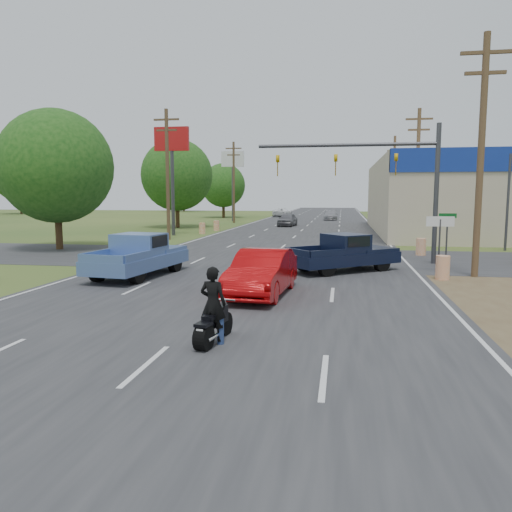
% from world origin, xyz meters
% --- Properties ---
extents(ground, '(200.00, 200.00, 0.00)m').
position_xyz_m(ground, '(0.00, 0.00, 0.00)').
color(ground, '#314E1F').
rests_on(ground, ground).
extents(main_road, '(15.00, 180.00, 0.02)m').
position_xyz_m(main_road, '(0.00, 40.00, 0.01)').
color(main_road, '#2D2D30').
rests_on(main_road, ground).
extents(cross_road, '(120.00, 10.00, 0.02)m').
position_xyz_m(cross_road, '(0.00, 18.00, 0.01)').
color(cross_road, '#2D2D30').
rests_on(cross_road, ground).
extents(utility_pole_1, '(2.00, 0.28, 10.00)m').
position_xyz_m(utility_pole_1, '(9.50, 13.00, 5.32)').
color(utility_pole_1, '#4C3823').
rests_on(utility_pole_1, ground).
extents(utility_pole_2, '(2.00, 0.28, 10.00)m').
position_xyz_m(utility_pole_2, '(9.50, 31.00, 5.32)').
color(utility_pole_2, '#4C3823').
rests_on(utility_pole_2, ground).
extents(utility_pole_3, '(2.00, 0.28, 10.00)m').
position_xyz_m(utility_pole_3, '(9.50, 49.00, 5.32)').
color(utility_pole_3, '#4C3823').
rests_on(utility_pole_3, ground).
extents(utility_pole_5, '(2.00, 0.28, 10.00)m').
position_xyz_m(utility_pole_5, '(-9.50, 28.00, 5.32)').
color(utility_pole_5, '#4C3823').
rests_on(utility_pole_5, ground).
extents(utility_pole_6, '(2.00, 0.28, 10.00)m').
position_xyz_m(utility_pole_6, '(-9.50, 52.00, 5.32)').
color(utility_pole_6, '#4C3823').
rests_on(utility_pole_6, ground).
extents(tree_0, '(7.14, 7.14, 8.84)m').
position_xyz_m(tree_0, '(-14.00, 20.00, 5.26)').
color(tree_0, '#422D19').
rests_on(tree_0, ground).
extents(tree_1, '(7.56, 7.56, 9.36)m').
position_xyz_m(tree_1, '(-13.50, 42.00, 5.57)').
color(tree_1, '#422D19').
rests_on(tree_1, ground).
extents(tree_2, '(6.72, 6.72, 8.32)m').
position_xyz_m(tree_2, '(-14.20, 66.00, 4.95)').
color(tree_2, '#422D19').
rests_on(tree_2, ground).
extents(tree_4, '(9.24, 9.24, 11.44)m').
position_xyz_m(tree_4, '(-55.00, 75.00, 6.82)').
color(tree_4, '#422D19').
rests_on(tree_4, ground).
extents(tree_5, '(7.98, 7.98, 9.88)m').
position_xyz_m(tree_5, '(30.00, 95.00, 5.88)').
color(tree_5, '#422D19').
rests_on(tree_5, ground).
extents(tree_6, '(8.82, 8.82, 10.92)m').
position_xyz_m(tree_6, '(-30.00, 95.00, 6.51)').
color(tree_6, '#422D19').
rests_on(tree_6, ground).
extents(barrel_0, '(0.56, 0.56, 1.00)m').
position_xyz_m(barrel_0, '(8.00, 12.00, 0.50)').
color(barrel_0, orange).
rests_on(barrel_0, ground).
extents(barrel_1, '(0.56, 0.56, 1.00)m').
position_xyz_m(barrel_1, '(8.40, 20.50, 0.50)').
color(barrel_1, orange).
rests_on(barrel_1, ground).
extents(barrel_2, '(0.56, 0.56, 1.00)m').
position_xyz_m(barrel_2, '(-8.50, 34.00, 0.50)').
color(barrel_2, orange).
rests_on(barrel_2, ground).
extents(barrel_3, '(0.56, 0.56, 1.00)m').
position_xyz_m(barrel_3, '(-8.20, 38.00, 0.50)').
color(barrel_3, orange).
rests_on(barrel_3, ground).
extents(pole_sign_left_near, '(3.00, 0.35, 9.20)m').
position_xyz_m(pole_sign_left_near, '(-10.50, 32.00, 7.17)').
color(pole_sign_left_near, '#3F3F44').
rests_on(pole_sign_left_near, ground).
extents(pole_sign_left_far, '(3.00, 0.35, 9.20)m').
position_xyz_m(pole_sign_left_far, '(-10.50, 56.00, 7.17)').
color(pole_sign_left_far, '#3F3F44').
rests_on(pole_sign_left_far, ground).
extents(lane_sign, '(1.20, 0.08, 2.52)m').
position_xyz_m(lane_sign, '(8.20, 14.00, 1.90)').
color(lane_sign, '#3F3F44').
rests_on(lane_sign, ground).
extents(street_name_sign, '(0.80, 0.08, 2.61)m').
position_xyz_m(street_name_sign, '(8.80, 15.50, 1.61)').
color(street_name_sign, '#3F3F44').
rests_on(street_name_sign, ground).
extents(signal_mast, '(9.12, 0.40, 7.00)m').
position_xyz_m(signal_mast, '(5.82, 17.00, 4.80)').
color(signal_mast, '#3F3F44').
rests_on(signal_mast, ground).
extents(red_convertible, '(2.04, 4.90, 1.58)m').
position_xyz_m(red_convertible, '(1.19, 7.53, 0.79)').
color(red_convertible, '#AD080A').
rests_on(red_convertible, ground).
extents(motorcycle, '(0.68, 1.89, 0.96)m').
position_xyz_m(motorcycle, '(0.97, 1.68, 0.42)').
color(motorcycle, black).
rests_on(motorcycle, ground).
extents(rider, '(0.70, 0.52, 1.74)m').
position_xyz_m(rider, '(0.97, 1.72, 0.87)').
color(rider, black).
rests_on(rider, ground).
extents(blue_pickup, '(2.81, 5.76, 1.84)m').
position_xyz_m(blue_pickup, '(-4.64, 10.79, 0.93)').
color(blue_pickup, black).
rests_on(blue_pickup, ground).
extents(navy_pickup, '(5.28, 4.79, 1.72)m').
position_xyz_m(navy_pickup, '(4.08, 13.64, 0.87)').
color(navy_pickup, black).
rests_on(navy_pickup, ground).
extents(distant_car_grey, '(2.14, 4.48, 1.48)m').
position_xyz_m(distant_car_grey, '(-2.13, 46.30, 0.74)').
color(distant_car_grey, slate).
rests_on(distant_car_grey, ground).
extents(distant_car_silver, '(1.89, 4.64, 1.35)m').
position_xyz_m(distant_car_silver, '(2.29, 61.58, 0.67)').
color(distant_car_silver, '#9F9FA3').
rests_on(distant_car_silver, ground).
extents(distant_car_white, '(2.89, 5.16, 1.36)m').
position_xyz_m(distant_car_white, '(-5.66, 71.13, 0.68)').
color(distant_car_white, white).
rests_on(distant_car_white, ground).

